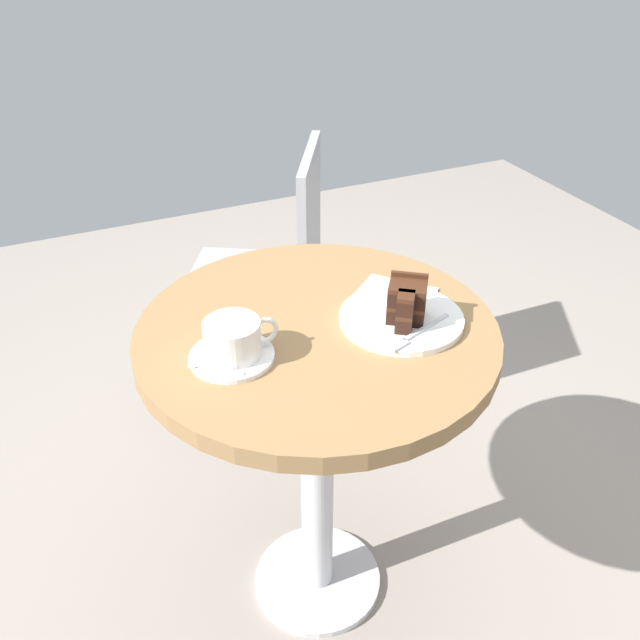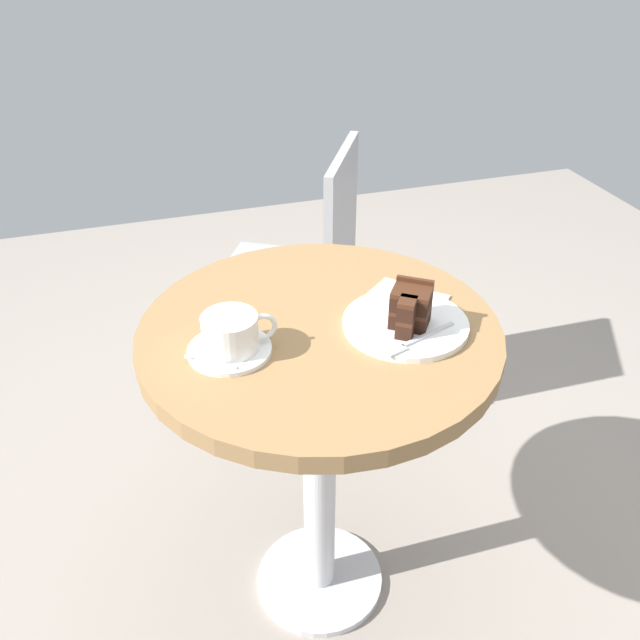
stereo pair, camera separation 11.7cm
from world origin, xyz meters
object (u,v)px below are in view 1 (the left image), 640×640
cake_slice (407,303)px  teaspoon (208,367)px  cake_plate (401,318)px  coffee_cup (234,337)px  fork (412,336)px  cafe_chair (278,263)px  napkin (395,298)px  saucer (232,356)px

cake_slice → teaspoon: bearing=178.5°
cake_plate → coffee_cup: bearing=177.0°
fork → cafe_chair: 0.84m
cafe_chair → teaspoon: bearing=1.3°
napkin → saucer: bearing=-171.0°
teaspoon → saucer: bearing=-114.4°
cake_slice → fork: cake_slice is taller
fork → cake_plate: bearing=-123.4°
cake_slice → napkin: bearing=71.7°
cake_slice → napkin: 0.10m
saucer → napkin: size_ratio=0.72×
saucer → fork: bearing=-15.5°
napkin → cake_plate: bearing=-111.3°
teaspoon → cake_plate: teaspoon is taller
fork → napkin: 0.15m
cake_plate → cake_slice: (-0.00, -0.02, 0.04)m
cake_slice → cafe_chair: 0.80m
cake_slice → cafe_chair: bearing=87.4°
teaspoon → cake_slice: size_ratio=0.83×
coffee_cup → cake_slice: 0.31m
coffee_cup → teaspoon: coffee_cup is taller
teaspoon → cake_plate: bearing=-138.9°
coffee_cup → cafe_chair: 0.85m
saucer → cake_plate: cake_plate is taller
saucer → coffee_cup: bearing=-2.9°
cake_plate → saucer: bearing=177.0°
cake_slice → napkin: (0.03, 0.09, -0.05)m
coffee_cup → napkin: bearing=9.2°
teaspoon → cake_plate: size_ratio=0.35×
saucer → fork: (0.30, -0.08, 0.01)m
cake_plate → cake_slice: size_ratio=2.36×
saucer → cafe_chair: size_ratio=0.18×
saucer → fork: 0.31m
coffee_cup → fork: coffee_cup is taller
saucer → cake_slice: (0.32, -0.03, 0.04)m
coffee_cup → cafe_chair: bearing=64.2°
cafe_chair → fork: bearing=26.2°
napkin → teaspoon: bearing=-168.9°
teaspoon → cake_slice: 0.37m
fork → napkin: (0.05, 0.14, -0.01)m
cake_plate → napkin: 0.08m
teaspoon → cake_slice: bearing=-141.3°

